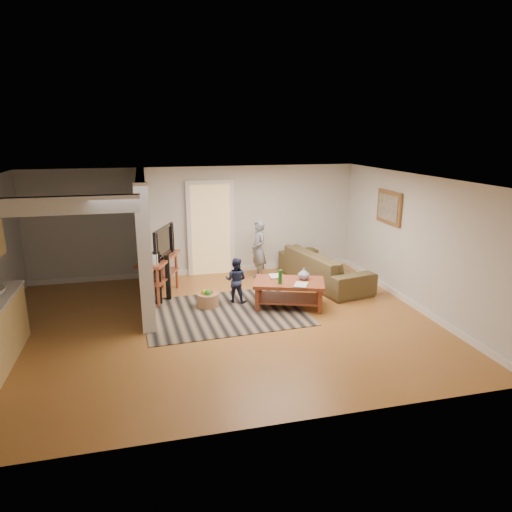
# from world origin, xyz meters

# --- Properties ---
(ground) EXTENTS (7.50, 7.50, 0.00)m
(ground) POSITION_xyz_m (0.00, 0.00, 0.00)
(ground) COLOR #966326
(ground) RESTS_ON ground
(room_shell) EXTENTS (7.54, 6.02, 2.52)m
(room_shell) POSITION_xyz_m (-1.07, 0.43, 1.46)
(room_shell) COLOR beige
(room_shell) RESTS_ON ground
(area_rug) EXTENTS (3.05, 2.30, 0.01)m
(area_rug) POSITION_xyz_m (0.17, 0.47, 0.01)
(area_rug) COLOR black
(area_rug) RESTS_ON ground
(sofa) EXTENTS (1.44, 2.60, 0.72)m
(sofa) POSITION_xyz_m (2.60, 1.64, 0.00)
(sofa) COLOR #413320
(sofa) RESTS_ON ground
(coffee_table) EXTENTS (1.49, 1.16, 0.78)m
(coffee_table) POSITION_xyz_m (1.44, 0.47, 0.40)
(coffee_table) COLOR maroon
(coffee_table) RESTS_ON ground
(tv_console) EXTENTS (0.95, 1.42, 1.14)m
(tv_console) POSITION_xyz_m (-0.94, 1.59, 0.76)
(tv_console) COLOR maroon
(tv_console) RESTS_ON ground
(speaker_left) EXTENTS (0.13, 0.13, 1.06)m
(speaker_left) POSITION_xyz_m (-1.00, 1.20, 0.53)
(speaker_left) COLOR black
(speaker_left) RESTS_ON ground
(speaker_right) EXTENTS (0.11, 0.11, 0.92)m
(speaker_right) POSITION_xyz_m (-0.79, 1.40, 0.46)
(speaker_right) COLOR black
(speaker_right) RESTS_ON ground
(toy_basket) EXTENTS (0.41, 0.41, 0.37)m
(toy_basket) POSITION_xyz_m (-0.09, 0.82, 0.15)
(toy_basket) COLOR brown
(toy_basket) RESTS_ON ground
(child) EXTENTS (0.40, 0.54, 1.36)m
(child) POSITION_xyz_m (1.28, 2.28, 0.00)
(child) COLOR gray
(child) RESTS_ON ground
(toddler) EXTENTS (0.55, 0.51, 0.90)m
(toddler) POSITION_xyz_m (0.49, 0.95, 0.00)
(toddler) COLOR #202644
(toddler) RESTS_ON ground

